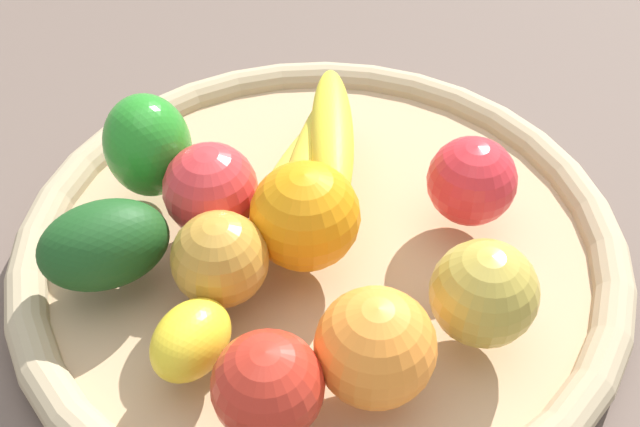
# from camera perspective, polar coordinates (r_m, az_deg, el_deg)

# --- Properties ---
(ground_plane) EXTENTS (2.40, 2.40, 0.00)m
(ground_plane) POSITION_cam_1_polar(r_m,az_deg,el_deg) (0.66, -0.00, -3.36)
(ground_plane) COLOR brown
(ground_plane) RESTS_ON ground
(basket) EXTENTS (0.48, 0.48, 0.03)m
(basket) POSITION_cam_1_polar(r_m,az_deg,el_deg) (0.65, -0.00, -2.46)
(basket) COLOR tan
(basket) RESTS_ON ground_plane
(orange_1) EXTENTS (0.10, 0.10, 0.08)m
(orange_1) POSITION_cam_1_polar(r_m,az_deg,el_deg) (0.52, 3.84, -9.21)
(orange_1) COLOR orange
(orange_1) RESTS_ON basket
(apple_4) EXTENTS (0.08, 0.08, 0.07)m
(apple_4) POSITION_cam_1_polar(r_m,az_deg,el_deg) (0.57, -6.93, -3.16)
(apple_4) COLOR #BC842E
(apple_4) RESTS_ON basket
(apple_2) EXTENTS (0.09, 0.09, 0.07)m
(apple_2) POSITION_cam_1_polar(r_m,az_deg,el_deg) (0.63, 10.43, 2.22)
(apple_2) COLOR red
(apple_2) RESTS_ON basket
(bell_pepper) EXTENTS (0.07, 0.08, 0.08)m
(bell_pepper) POSITION_cam_1_polar(r_m,az_deg,el_deg) (0.65, -11.81, 4.62)
(bell_pepper) COLOR #268524
(bell_pepper) RESTS_ON basket
(apple_0) EXTENTS (0.09, 0.09, 0.07)m
(apple_0) POSITION_cam_1_polar(r_m,az_deg,el_deg) (0.62, -7.57, 1.65)
(apple_0) COLOR red
(apple_0) RESTS_ON basket
(banana_bunch) EXTENTS (0.14, 0.17, 0.06)m
(banana_bunch) POSITION_cam_1_polar(r_m,az_deg,el_deg) (0.65, -0.18, 4.49)
(banana_bunch) COLOR yellow
(banana_bunch) RESTS_ON basket
(orange_0) EXTENTS (0.11, 0.11, 0.08)m
(orange_0) POSITION_cam_1_polar(r_m,az_deg,el_deg) (0.59, -1.04, -0.19)
(orange_0) COLOR orange
(orange_0) RESTS_ON basket
(apple_1) EXTENTS (0.08, 0.08, 0.07)m
(apple_1) POSITION_cam_1_polar(r_m,az_deg,el_deg) (0.55, 11.25, -5.42)
(apple_1) COLOR #B29A3A
(apple_1) RESTS_ON basket
(apple_3) EXTENTS (0.10, 0.10, 0.07)m
(apple_3) POSITION_cam_1_polar(r_m,az_deg,el_deg) (0.50, -3.63, -11.81)
(apple_3) COLOR red
(apple_3) RESTS_ON basket
(lemon_0) EXTENTS (0.08, 0.08, 0.05)m
(lemon_0) POSITION_cam_1_polar(r_m,az_deg,el_deg) (0.54, -8.90, -8.62)
(lemon_0) COLOR yellow
(lemon_0) RESTS_ON basket
(avocado) EXTENTS (0.09, 0.06, 0.06)m
(avocado) POSITION_cam_1_polar(r_m,az_deg,el_deg) (0.60, -14.69, -2.10)
(avocado) COLOR #1A4A1B
(avocado) RESTS_ON basket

